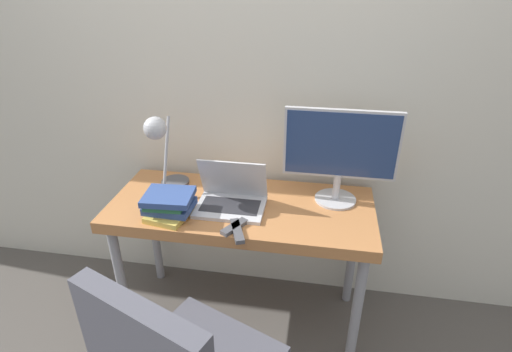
# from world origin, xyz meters

# --- Properties ---
(wall_back) EXTENTS (8.00, 0.05, 2.60)m
(wall_back) POSITION_xyz_m (0.00, 0.63, 1.30)
(wall_back) COLOR beige
(wall_back) RESTS_ON ground_plane
(desk) EXTENTS (1.32, 0.57, 0.76)m
(desk) POSITION_xyz_m (0.00, 0.28, 0.68)
(desk) COLOR #B77542
(desk) RESTS_ON ground_plane
(laptop) EXTENTS (0.33, 0.24, 0.24)m
(laptop) POSITION_xyz_m (-0.04, 0.25, 0.81)
(laptop) COLOR silver
(laptop) RESTS_ON desk
(monitor) EXTENTS (0.55, 0.21, 0.48)m
(monitor) POSITION_xyz_m (0.47, 0.40, 1.03)
(monitor) COLOR #B7B7BC
(monitor) RESTS_ON desk
(desk_lamp) EXTENTS (0.15, 0.30, 0.44)m
(desk_lamp) POSITION_xyz_m (-0.40, 0.31, 1.06)
(desk_lamp) COLOR #4C4C51
(desk_lamp) RESTS_ON desk
(book_stack) EXTENTS (0.24, 0.22, 0.12)m
(book_stack) POSITION_xyz_m (-0.32, 0.13, 0.82)
(book_stack) COLOR gold
(book_stack) RESTS_ON desk
(tv_remote) EXTENTS (0.11, 0.15, 0.02)m
(tv_remote) POSITION_xyz_m (0.01, 0.07, 0.77)
(tv_remote) COLOR #4C4C51
(tv_remote) RESTS_ON desk
(media_remote) EXTENTS (0.10, 0.18, 0.02)m
(media_remote) POSITION_xyz_m (0.03, 0.04, 0.77)
(media_remote) COLOR #4C4C51
(media_remote) RESTS_ON desk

